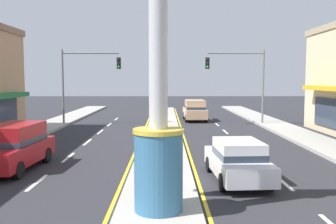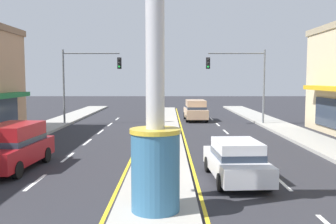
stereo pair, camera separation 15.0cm
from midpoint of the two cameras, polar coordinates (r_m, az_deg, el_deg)
The scene contains 9 objects.
median_strip at distance 22.45m, azimuth -1.07°, elevation -4.46°, with size 2.45×52.00×0.14m, color #A39E93.
sidewalk_right at distance 22.30m, azimuth 23.06°, elevation -4.88°, with size 2.57×60.00×0.18m, color #9E9B93.
lane_markings at distance 21.13m, azimuth -1.11°, elevation -5.24°, with size 9.19×52.00×0.01m.
district_sign at distance 10.05m, azimuth -1.94°, elevation 5.59°, with size 7.72×1.41×7.72m.
traffic_light_left_side at distance 31.19m, azimuth -12.90°, elevation 5.77°, with size 4.86×0.46×6.20m.
traffic_light_right_side at distance 31.08m, azimuth 11.16°, elevation 5.80°, with size 4.86×0.46×6.20m.
suv_near_right_lane at distance 16.90m, azimuth -22.85°, elevation -4.85°, with size 2.17×4.70×1.90m.
suv_far_right_lane at distance 34.05m, azimuth 4.01°, elevation 0.31°, with size 2.03×4.63×1.90m.
sedan_near_left_lane at distance 14.12m, azimuth 10.35°, elevation -7.24°, with size 2.02×4.39×1.53m.
Camera 1 is at (0.20, -4.14, 3.76)m, focal length 39.68 mm.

